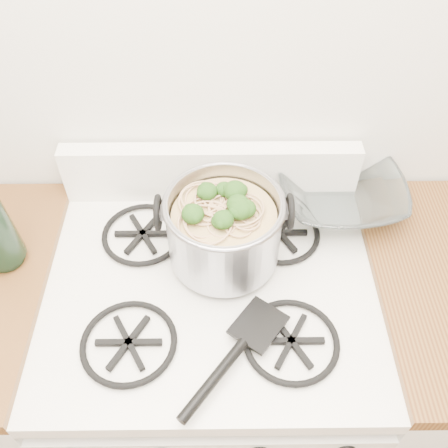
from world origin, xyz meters
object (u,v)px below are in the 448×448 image
stock_pot (224,229)px  spatula (259,323)px  gas_range (214,376)px  glass_bowl (339,198)px

stock_pot → spatula: 0.22m
gas_range → spatula: (0.10, -0.12, 0.50)m
gas_range → glass_bowl: bearing=37.0°
stock_pot → glass_bowl: bearing=29.1°
spatula → stock_pot: bearing=146.9°
stock_pot → spatula: (0.07, -0.20, -0.07)m
gas_range → glass_bowl: 0.65m
glass_bowl → gas_range: bearing=-143.0°
gas_range → spatula: 0.52m
gas_range → glass_bowl: glass_bowl is taller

